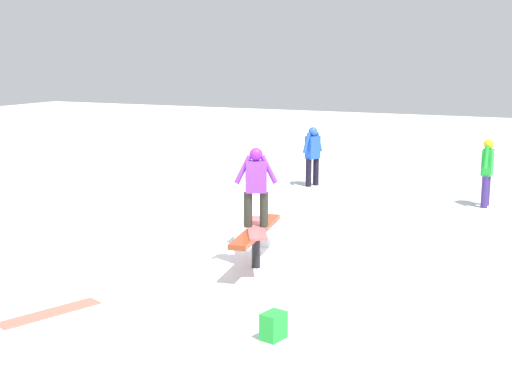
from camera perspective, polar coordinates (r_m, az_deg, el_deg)
ground_plane at (r=11.70m, az=-0.00°, el=-6.05°), size 60.00×60.00×0.00m
rail_feature at (r=11.55m, az=-0.00°, el=-3.42°), size 2.18×0.64×0.66m
snow_kicker_ramp at (r=13.61m, az=2.38°, el=-2.45°), size 2.03×1.78×0.52m
main_rider_on_rail at (r=11.38m, az=-0.00°, el=0.17°), size 1.49×0.97×1.32m
bystander_green at (r=16.88m, az=18.00°, el=1.76°), size 0.69×0.23×1.54m
bystander_blue at (r=18.65m, az=4.55°, el=3.12°), size 0.69×0.35×1.55m
loose_snowboard_coral at (r=10.09m, az=-16.14°, el=-9.28°), size 1.41×0.76×0.02m
backpack_on_snow at (r=8.85m, az=1.41°, el=-10.66°), size 0.34×0.28×0.34m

